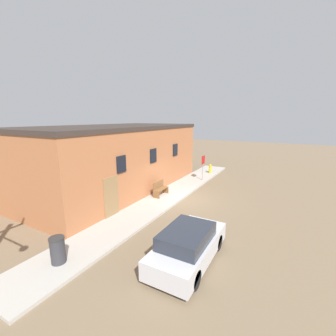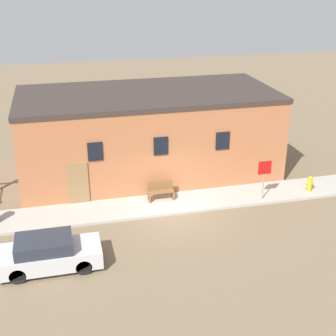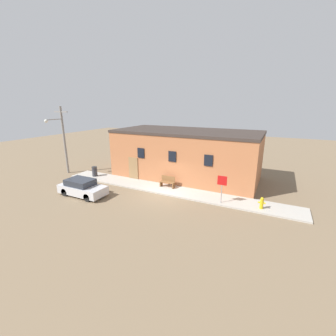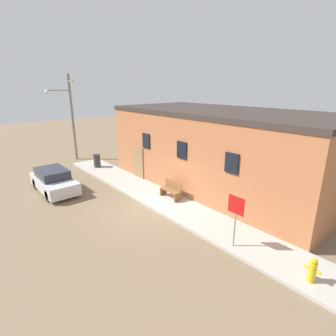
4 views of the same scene
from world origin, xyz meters
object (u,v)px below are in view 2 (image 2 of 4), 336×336
fire_hydrant (310,184)px  parked_car (49,253)px  stop_sign (264,173)px  bench (161,191)px

fire_hydrant → parked_car: parked_car is taller
stop_sign → parked_car: 10.78m
bench → parked_car: bearing=-140.8°
stop_sign → bench: (-4.88, 1.15, -0.98)m
fire_hydrant → bench: bench is taller
parked_car → fire_hydrant: bearing=15.1°
bench → parked_car: (-5.36, -4.38, 0.07)m
stop_sign → parked_car: size_ratio=0.52×
stop_sign → fire_hydrant: bearing=5.6°
bench → parked_car: 6.92m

